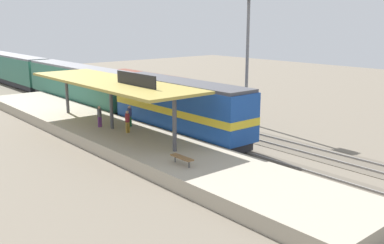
% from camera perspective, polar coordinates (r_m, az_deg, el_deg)
% --- Properties ---
extents(ground_plane, '(120.00, 120.00, 0.00)m').
position_cam_1_polar(ground_plane, '(38.64, -1.87, -0.63)').
color(ground_plane, '#706656').
extents(track_near, '(3.20, 110.00, 0.16)m').
position_cam_1_polar(track_near, '(37.47, -4.27, -1.05)').
color(track_near, '#5F5649').
rests_on(track_near, ground).
extents(track_far, '(3.20, 110.00, 0.16)m').
position_cam_1_polar(track_far, '(40.26, 1.03, -0.02)').
color(track_far, '#5F5649').
rests_on(track_far, ground).
extents(platform, '(6.00, 44.00, 0.90)m').
position_cam_1_polar(platform, '(34.95, -10.38, -1.57)').
color(platform, '#A89E89').
rests_on(platform, ground).
extents(station_canopy, '(5.20, 18.00, 4.70)m').
position_cam_1_polar(station_canopy, '(34.08, -10.59, 5.06)').
color(station_canopy, '#47474C').
rests_on(station_canopy, platform).
extents(platform_bench, '(0.44, 1.70, 0.50)m').
position_cam_1_polar(platform_bench, '(25.59, -1.33, -4.70)').
color(platform_bench, '#333338').
rests_on(platform_bench, platform).
extents(locomotive, '(2.93, 14.43, 4.44)m').
position_cam_1_polar(locomotive, '(34.81, -1.67, 1.90)').
color(locomotive, '#28282D').
rests_on(locomotive, track_near).
extents(passenger_carriage_front, '(2.90, 20.00, 4.24)m').
position_cam_1_polar(passenger_carriage_front, '(49.99, -14.72, 4.78)').
color(passenger_carriage_front, '#28282D').
rests_on(passenger_carriage_front, track_near).
extents(passenger_carriage_rear, '(2.90, 20.00, 4.24)m').
position_cam_1_polar(passenger_carriage_rear, '(69.22, -22.30, 6.44)').
color(passenger_carriage_rear, '#28282D').
rests_on(passenger_carriage_rear, track_near).
extents(freight_car, '(2.80, 12.00, 3.54)m').
position_cam_1_polar(freight_car, '(47.01, -6.34, 4.21)').
color(freight_car, '#28282D').
rests_on(freight_car, track_far).
extents(light_mast, '(1.10, 1.10, 11.70)m').
position_cam_1_polar(light_mast, '(39.48, 7.36, 11.87)').
color(light_mast, slate).
rests_on(light_mast, ground).
extents(person_waiting, '(0.34, 0.34, 1.71)m').
position_cam_1_polar(person_waiting, '(33.13, -8.47, 0.20)').
color(person_waiting, olive).
rests_on(person_waiting, platform).
extents(person_walking, '(0.34, 0.34, 1.71)m').
position_cam_1_polar(person_walking, '(35.35, -12.04, 0.86)').
color(person_walking, '#663375').
rests_on(person_walking, platform).
extents(person_boarding, '(0.34, 0.34, 1.71)m').
position_cam_1_polar(person_boarding, '(35.06, -8.19, 0.92)').
color(person_boarding, '#23603D').
rests_on(person_boarding, platform).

